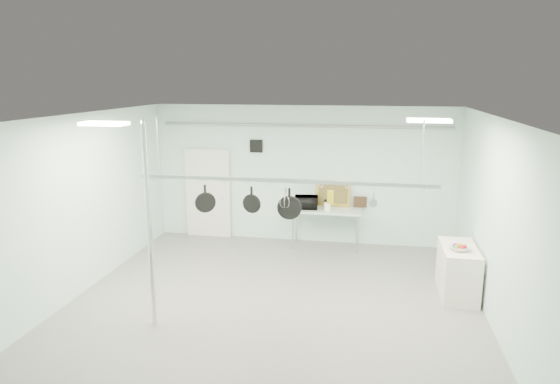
% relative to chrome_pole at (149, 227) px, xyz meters
% --- Properties ---
extents(floor, '(8.00, 8.00, 0.00)m').
position_rel_chrome_pole_xyz_m(floor, '(1.70, 0.60, -1.60)').
color(floor, gray).
rests_on(floor, ground).
extents(ceiling, '(7.00, 8.00, 0.02)m').
position_rel_chrome_pole_xyz_m(ceiling, '(1.70, 0.60, 1.59)').
color(ceiling, silver).
rests_on(ceiling, back_wall).
extents(back_wall, '(7.00, 0.02, 3.20)m').
position_rel_chrome_pole_xyz_m(back_wall, '(1.70, 4.59, 0.00)').
color(back_wall, silver).
rests_on(back_wall, floor).
extents(right_wall, '(0.02, 8.00, 3.20)m').
position_rel_chrome_pole_xyz_m(right_wall, '(5.19, 0.60, 0.00)').
color(right_wall, silver).
rests_on(right_wall, floor).
extents(door, '(1.10, 0.10, 2.20)m').
position_rel_chrome_pole_xyz_m(door, '(-0.60, 4.54, -0.55)').
color(door, silver).
rests_on(door, floor).
extents(wall_vent, '(0.30, 0.04, 0.30)m').
position_rel_chrome_pole_xyz_m(wall_vent, '(0.60, 4.57, 0.65)').
color(wall_vent, black).
rests_on(wall_vent, back_wall).
extents(conduit_pipe, '(6.60, 0.07, 0.07)m').
position_rel_chrome_pole_xyz_m(conduit_pipe, '(1.70, 4.50, 1.15)').
color(conduit_pipe, gray).
rests_on(conduit_pipe, back_wall).
extents(chrome_pole, '(0.08, 0.08, 3.20)m').
position_rel_chrome_pole_xyz_m(chrome_pole, '(0.00, 0.00, 0.00)').
color(chrome_pole, silver).
rests_on(chrome_pole, floor).
extents(prep_table, '(1.60, 0.70, 0.91)m').
position_rel_chrome_pole_xyz_m(prep_table, '(2.30, 4.20, -0.77)').
color(prep_table, '#AECDBB').
rests_on(prep_table, floor).
extents(side_cabinet, '(0.60, 1.20, 0.90)m').
position_rel_chrome_pole_xyz_m(side_cabinet, '(4.85, 2.00, -1.15)').
color(side_cabinet, silver).
rests_on(side_cabinet, floor).
extents(pot_rack, '(4.80, 0.06, 1.00)m').
position_rel_chrome_pole_xyz_m(pot_rack, '(1.90, 0.90, 0.63)').
color(pot_rack, '#B7B7BC').
rests_on(pot_rack, ceiling).
extents(light_panel_left, '(0.65, 0.30, 0.05)m').
position_rel_chrome_pole_xyz_m(light_panel_left, '(-0.50, -0.20, 1.56)').
color(light_panel_left, white).
rests_on(light_panel_left, ceiling).
extents(light_panel_right, '(0.65, 0.30, 0.05)m').
position_rel_chrome_pole_xyz_m(light_panel_right, '(4.10, 1.20, 1.56)').
color(light_panel_right, white).
rests_on(light_panel_right, ceiling).
extents(microwave, '(0.55, 0.40, 0.29)m').
position_rel_chrome_pole_xyz_m(microwave, '(1.85, 4.16, -0.55)').
color(microwave, black).
rests_on(microwave, prep_table).
extents(coffee_canister, '(0.15, 0.15, 0.20)m').
position_rel_chrome_pole_xyz_m(coffee_canister, '(2.34, 4.07, -0.59)').
color(coffee_canister, white).
rests_on(coffee_canister, prep_table).
extents(painting_large, '(0.78, 0.16, 0.58)m').
position_rel_chrome_pole_xyz_m(painting_large, '(2.43, 4.50, -0.41)').
color(painting_large, gold).
rests_on(painting_large, prep_table).
extents(painting_small, '(0.30, 0.10, 0.25)m').
position_rel_chrome_pole_xyz_m(painting_small, '(3.05, 4.50, -0.57)').
color(painting_small, black).
rests_on(painting_small, prep_table).
extents(fruit_bowl, '(0.41, 0.41, 0.08)m').
position_rel_chrome_pole_xyz_m(fruit_bowl, '(4.81, 1.82, -0.66)').
color(fruit_bowl, silver).
rests_on(fruit_bowl, side_cabinet).
extents(skillet_left, '(0.33, 0.21, 0.45)m').
position_rel_chrome_pole_xyz_m(skillet_left, '(0.58, 0.90, 0.26)').
color(skillet_left, black).
rests_on(skillet_left, pot_rack).
extents(skillet_mid, '(0.32, 0.11, 0.43)m').
position_rel_chrome_pole_xyz_m(skillet_mid, '(1.37, 0.90, 0.27)').
color(skillet_mid, black).
rests_on(skillet_mid, pot_rack).
extents(skillet_right, '(0.39, 0.10, 0.53)m').
position_rel_chrome_pole_xyz_m(skillet_right, '(1.99, 0.90, 0.22)').
color(skillet_right, black).
rests_on(skillet_right, pot_rack).
extents(whisk, '(0.25, 0.25, 0.35)m').
position_rel_chrome_pole_xyz_m(whisk, '(1.93, 0.90, 0.31)').
color(whisk, silver).
rests_on(whisk, pot_rack).
extents(grater, '(0.10, 0.03, 0.24)m').
position_rel_chrome_pole_xyz_m(grater, '(2.65, 0.90, 0.36)').
color(grater, gold).
rests_on(grater, pot_rack).
extents(saucepan, '(0.15, 0.12, 0.24)m').
position_rel_chrome_pole_xyz_m(saucepan, '(3.31, 0.90, 0.37)').
color(saucepan, '#B5B6BB').
rests_on(saucepan, pot_rack).
extents(fruit_cluster, '(0.24, 0.24, 0.09)m').
position_rel_chrome_pole_xyz_m(fruit_cluster, '(4.81, 1.82, -0.62)').
color(fruit_cluster, '#AE101A').
rests_on(fruit_cluster, fruit_bowl).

